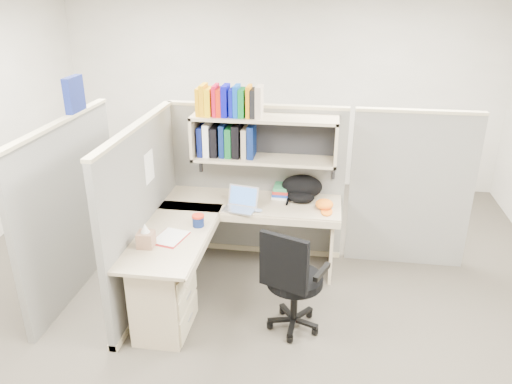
% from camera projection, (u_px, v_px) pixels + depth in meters
% --- Properties ---
extents(ground, '(6.00, 6.00, 0.00)m').
position_uv_depth(ground, '(243.00, 297.00, 4.69)').
color(ground, '#38322B').
rests_on(ground, ground).
extents(room_shell, '(6.00, 6.00, 6.00)m').
position_uv_depth(room_shell, '(241.00, 130.00, 4.05)').
color(room_shell, '#ADA89C').
rests_on(room_shell, ground).
extents(cubicle, '(3.79, 1.84, 1.95)m').
position_uv_depth(cubicle, '(212.00, 187.00, 4.79)').
color(cubicle, '#61615C').
rests_on(cubicle, ground).
extents(desk, '(1.74, 1.75, 0.73)m').
position_uv_depth(desk, '(190.00, 269.00, 4.31)').
color(desk, tan).
rests_on(desk, ground).
extents(laptop, '(0.35, 0.35, 0.22)m').
position_uv_depth(laptop, '(239.00, 200.00, 4.70)').
color(laptop, '#BAB9BE').
rests_on(laptop, desk).
extents(backpack, '(0.48, 0.42, 0.24)m').
position_uv_depth(backpack, '(302.00, 189.00, 4.92)').
color(backpack, black).
rests_on(backpack, desk).
extents(orange_cap, '(0.22, 0.24, 0.09)m').
position_uv_depth(orange_cap, '(324.00, 204.00, 4.75)').
color(orange_cap, orange).
rests_on(orange_cap, desk).
extents(snack_canister, '(0.11, 0.11, 0.11)m').
position_uv_depth(snack_canister, '(198.00, 220.00, 4.41)').
color(snack_canister, '#0E1D51').
rests_on(snack_canister, desk).
extents(tissue_box, '(0.14, 0.14, 0.21)m').
position_uv_depth(tissue_box, '(146.00, 235.00, 4.05)').
color(tissue_box, '#9C7358').
rests_on(tissue_box, desk).
extents(mouse, '(0.09, 0.08, 0.03)m').
position_uv_depth(mouse, '(258.00, 210.00, 4.70)').
color(mouse, '#7D8EB1').
rests_on(mouse, desk).
extents(paper_cup, '(0.08, 0.08, 0.11)m').
position_uv_depth(paper_cup, '(247.00, 192.00, 5.01)').
color(paper_cup, white).
rests_on(paper_cup, desk).
extents(book_stack, '(0.18, 0.24, 0.11)m').
position_uv_depth(book_stack, '(281.00, 191.00, 5.03)').
color(book_stack, gray).
rests_on(book_stack, desk).
extents(loose_paper, '(0.28, 0.34, 0.00)m').
position_uv_depth(loose_paper, '(171.00, 237.00, 4.24)').
color(loose_paper, white).
rests_on(loose_paper, desk).
extents(task_chair, '(0.57, 0.53, 0.98)m').
position_uv_depth(task_chair, '(292.00, 296.00, 4.11)').
color(task_chair, black).
rests_on(task_chair, ground).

